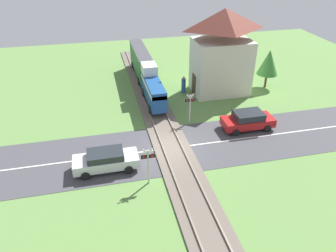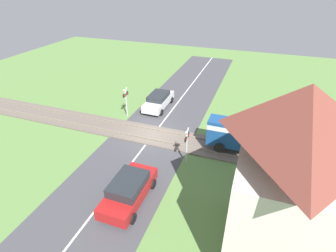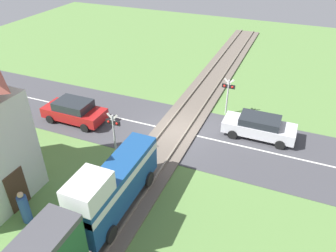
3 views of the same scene
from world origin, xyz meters
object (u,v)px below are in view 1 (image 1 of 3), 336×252
car_far_side (248,120)px  station_building (222,53)px  pedestrian_by_station (184,85)px  car_near_crossing (106,160)px  train (145,71)px  crossing_signal_west_approach (148,161)px  crossing_signal_east_approach (190,104)px

car_far_side → station_building: (0.33, 7.57, 3.26)m
station_building → pedestrian_by_station: (-3.63, 0.59, -3.26)m
station_building → pedestrian_by_station: bearing=170.8°
car_near_crossing → car_far_side: (11.87, 2.88, 0.03)m
train → car_far_side: 12.40m
car_near_crossing → station_building: bearing=40.6°
car_near_crossing → crossing_signal_west_approach: 3.48m
car_far_side → crossing_signal_east_approach: bearing=154.6°
car_near_crossing → pedestrian_by_station: 13.98m
train → car_far_side: (6.84, -10.28, -1.07)m
crossing_signal_east_approach → train: bearing=106.5°
crossing_signal_west_approach → pedestrian_by_station: (5.98, 13.13, -0.96)m
car_far_side → pedestrian_by_station: 8.80m
car_near_crossing → train: bearing=69.1°
train → crossing_signal_west_approach: bearing=-99.0°
crossing_signal_west_approach → car_far_side: bearing=28.2°
station_building → pedestrian_by_station: 4.91m
car_near_crossing → station_building: size_ratio=0.54×
car_far_side → crossing_signal_west_approach: (-9.27, -4.98, 0.96)m
crossing_signal_west_approach → pedestrian_by_station: 14.46m
train → station_building: bearing=-20.7°
crossing_signal_west_approach → train: bearing=81.0°
station_building → crossing_signal_east_approach: bearing=-130.9°
car_far_side → pedestrian_by_station: (-3.30, 8.16, -0.00)m
car_near_crossing → car_far_side: car_far_side is taller
train → crossing_signal_east_approach: size_ratio=5.21×
car_near_crossing → crossing_signal_east_approach: 9.02m
crossing_signal_east_approach → crossing_signal_west_approach: bearing=-124.5°
car_near_crossing → crossing_signal_west_approach: size_ratio=1.64×
train → crossing_signal_west_approach: 15.45m
train → station_building: (7.17, -2.72, 2.19)m
train → car_near_crossing: (-5.03, -13.16, -1.10)m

